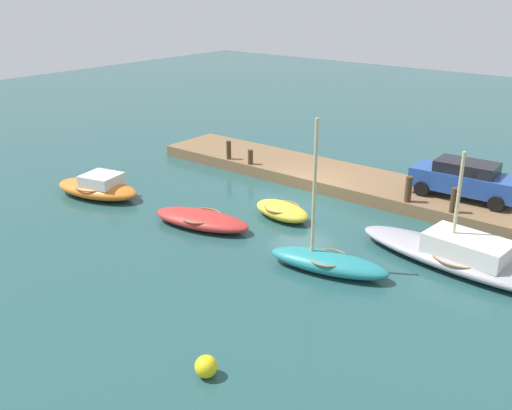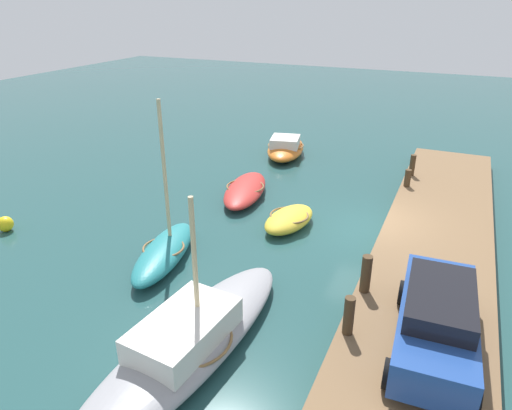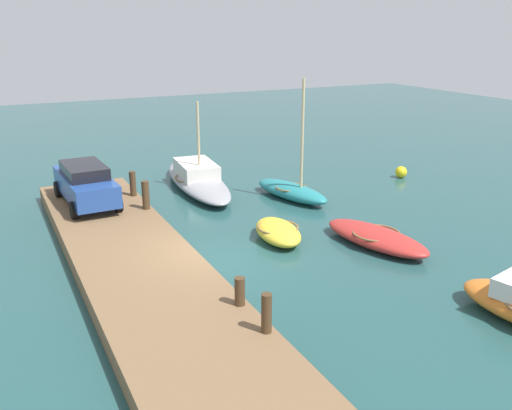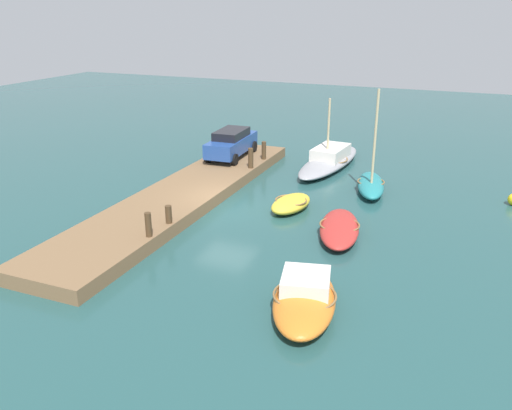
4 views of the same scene
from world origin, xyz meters
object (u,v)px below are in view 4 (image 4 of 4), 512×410
mooring_post_west (264,150)px  parked_car (232,143)px  dinghy_yellow (291,203)px  mooring_post_mid_west (251,158)px  motorboat_orange (305,298)px  mooring_post_east (148,225)px  rowboat_teal (371,184)px  mooring_post_mid_east (169,214)px  sailboat_grey (330,160)px  rowboat_red (339,228)px

mooring_post_west → parked_car: bearing=-82.0°
dinghy_yellow → mooring_post_mid_west: size_ratio=2.63×
motorboat_orange → dinghy_yellow: (-7.98, -3.18, -0.13)m
motorboat_orange → mooring_post_east: bearing=-118.6°
dinghy_yellow → mooring_post_east: (6.06, -3.62, 0.71)m
rowboat_teal → mooring_post_mid_east: rowboat_teal is taller
sailboat_grey → rowboat_red: 9.86m
rowboat_teal → motorboat_orange: rowboat_teal is taller
motorboat_orange → parked_car: size_ratio=1.01×
mooring_post_mid_east → parked_car: bearing=-169.3°
rowboat_red → mooring_post_mid_east: mooring_post_mid_east is taller
mooring_post_mid_east → motorboat_orange: bearing=63.7°
mooring_post_mid_east → mooring_post_east: size_ratio=0.77×
rowboat_red → parked_car: (-7.43, -8.27, 1.08)m
motorboat_orange → dinghy_yellow: size_ratio=1.57×
sailboat_grey → mooring_post_west: sailboat_grey is taller
rowboat_teal → parked_car: 8.56m
rowboat_teal → dinghy_yellow: rowboat_teal is taller
rowboat_teal → mooring_post_mid_east: size_ratio=7.04×
mooring_post_west → rowboat_red: bearing=39.6°
rowboat_teal → mooring_post_east: (10.07, -6.48, 0.65)m
mooring_post_mid_east → mooring_post_mid_west: bearing=180.0°
rowboat_red → mooring_post_east: 7.61m
rowboat_red → parked_car: parked_car is taller
dinghy_yellow → parked_car: parked_car is taller
rowboat_teal → sailboat_grey: rowboat_teal is taller
parked_car → dinghy_yellow: bearing=42.6°
dinghy_yellow → mooring_post_mid_west: (-3.83, -3.62, 0.78)m
motorboat_orange → dinghy_yellow: motorboat_orange is taller
mooring_post_west → mooring_post_east: mooring_post_west is taller
sailboat_grey → mooring_post_west: size_ratio=7.75×
mooring_post_mid_west → mooring_post_mid_east: 8.45m
rowboat_teal → mooring_post_west: 6.74m
rowboat_teal → sailboat_grey: size_ratio=0.66×
rowboat_teal → mooring_post_mid_west: (0.18, -6.48, 0.72)m
mooring_post_mid_east → mooring_post_east: (1.44, 0.00, 0.11)m
sailboat_grey → rowboat_red: size_ratio=1.78×
rowboat_teal → mooring_post_mid_east: (8.63, -6.48, 0.54)m
motorboat_orange → parked_car: parked_car is taller
motorboat_orange → mooring_post_mid_east: bearing=-129.1°
dinghy_yellow → rowboat_red: size_ratio=0.65×
mooring_post_east → motorboat_orange: bearing=74.2°
mooring_post_west → motorboat_orange: bearing=26.4°
mooring_post_west → mooring_post_east: size_ratio=1.06×
mooring_post_west → parked_car: parked_car is taller
sailboat_grey → mooring_post_east: size_ratio=8.21×
rowboat_teal → motorboat_orange: 11.99m
motorboat_orange → rowboat_red: motorboat_orange is taller
rowboat_teal → dinghy_yellow: size_ratio=1.81×
mooring_post_west → mooring_post_mid_west: bearing=0.0°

